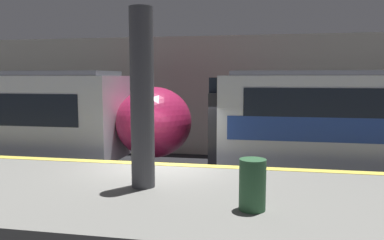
% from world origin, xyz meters
% --- Properties ---
extents(ground_plane, '(120.00, 120.00, 0.00)m').
position_xyz_m(ground_plane, '(0.00, 0.00, 0.00)').
color(ground_plane, black).
extents(platform, '(40.00, 4.47, 1.14)m').
position_xyz_m(platform, '(0.00, -2.23, 0.56)').
color(platform, slate).
rests_on(platform, ground).
extents(station_rear_barrier, '(50.00, 0.15, 5.02)m').
position_xyz_m(station_rear_barrier, '(0.00, 6.62, 2.51)').
color(station_rear_barrier, '#B2AD9E').
rests_on(station_rear_barrier, ground).
extents(support_pillar_near, '(0.46, 0.46, 3.51)m').
position_xyz_m(support_pillar_near, '(0.15, -2.08, 2.88)').
color(support_pillar_near, '#47474C').
rests_on(support_pillar_near, platform).
extents(trash_bin, '(0.44, 0.44, 0.85)m').
position_xyz_m(trash_bin, '(2.33, -3.03, 1.55)').
color(trash_bin, '#2D5B38').
rests_on(trash_bin, platform).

